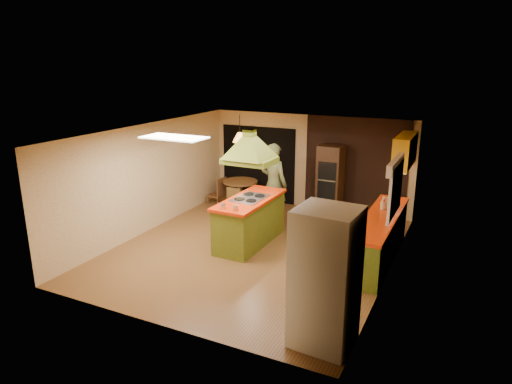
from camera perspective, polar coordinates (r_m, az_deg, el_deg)
The scene contains 21 objects.
ground at distance 9.78m, azimuth -0.03°, elevation -7.10°, with size 6.50×6.50×0.00m, color brown.
room_walls at distance 9.36m, azimuth -0.04°, elevation -0.05°, with size 5.50×6.50×6.50m.
ceiling_plane at distance 9.09m, azimuth -0.04°, elevation 7.54°, with size 6.50×6.50×0.00m, color silver.
brick_panel at distance 11.91m, azimuth 12.30°, elevation 3.12°, with size 2.64×0.03×2.50m, color #381E14.
nook_opening at distance 12.86m, azimuth 0.27°, elevation 3.53°, with size 2.20×0.03×2.10m, color black.
right_counter at distance 9.44m, azimuth 15.18°, elevation -5.56°, with size 0.62×3.05×0.92m.
upper_cabinets at distance 10.54m, azimuth 18.13°, elevation 4.90°, with size 0.34×1.40×0.70m, color yellow.
window_right at distance 8.82m, azimuth 17.11°, elevation 1.71°, with size 0.12×1.35×1.06m.
fluor_panel at distance 8.64m, azimuth -10.21°, elevation 6.72°, with size 1.20×0.60×0.03m, color white.
kitchen_island at distance 9.90m, azimuth -0.78°, elevation -3.59°, with size 0.87×2.07×1.04m.
range_hood at distance 9.45m, azimuth -0.82°, elevation 6.34°, with size 1.05×0.77×0.79m.
man at distance 10.97m, azimuth 2.22°, elevation 0.99°, with size 0.73×0.48×1.99m, color #4A4E29.
refrigerator at distance 6.41m, azimuth 8.67°, elevation -10.59°, with size 0.82×0.78×2.00m, color white.
wall_oven at distance 11.87m, azimuth 9.25°, elevation 1.51°, with size 0.61×0.62×1.80m.
dining_table at distance 12.43m, azimuth -1.97°, elevation 0.46°, with size 0.95×0.95×0.71m.
chair_left at distance 12.71m, azimuth -4.97°, elevation 0.20°, with size 0.42×0.42×0.76m, color brown, non-canonical shape.
chair_near at distance 11.80m, azimuth -2.37°, elevation -1.03°, with size 0.41×0.41×0.75m, color brown, non-canonical shape.
pendant_lamp at distance 12.13m, azimuth -2.04°, elevation 6.84°, with size 0.38×0.38×0.25m, color #FF9E3F.
canister_large at distance 9.89m, azimuth 15.90°, elevation -1.18°, with size 0.14×0.14×0.20m, color beige.
canister_medium at distance 9.76m, azimuth 15.74°, elevation -1.48°, with size 0.12×0.12×0.17m, color #FFEFCD.
canister_small at distance 9.69m, azimuth 15.65°, elevation -1.63°, with size 0.12×0.12×0.16m, color beige.
Camera 1 is at (3.94, -8.07, 3.87)m, focal length 32.00 mm.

